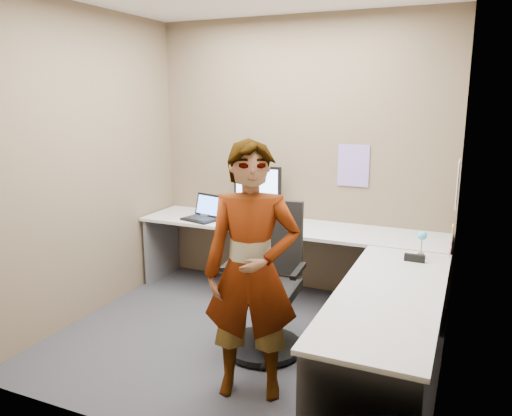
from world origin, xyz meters
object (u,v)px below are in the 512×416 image
at_px(desk, 311,264).
at_px(monitor, 257,185).
at_px(office_chair, 266,292).
at_px(person, 252,272).

height_order(desk, monitor, monitor).
bearing_deg(monitor, office_chair, -63.38).
bearing_deg(office_chair, person, -81.05).
bearing_deg(monitor, desk, -41.99).
height_order(monitor, office_chair, monitor).
distance_m(monitor, person, 1.91).
bearing_deg(office_chair, desk, 57.43).
relative_size(office_chair, person, 0.67).
bearing_deg(desk, monitor, 137.93).
xyz_separation_m(monitor, person, (0.72, -1.75, -0.23)).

